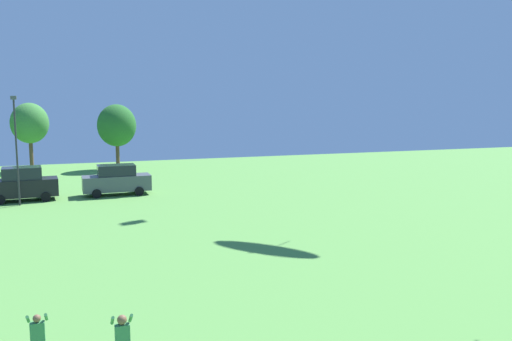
{
  "coord_description": "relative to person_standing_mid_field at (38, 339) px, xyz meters",
  "views": [
    {
      "loc": [
        -5.7,
        -0.74,
        7.1
      ],
      "look_at": [
        -0.61,
        14.09,
        4.96
      ],
      "focal_mm": 38.0,
      "sensor_mm": 36.0,
      "label": 1
    }
  ],
  "objects": [
    {
      "name": "parked_car_second_from_left",
      "position": [
        4.07,
        25.62,
        0.22
      ],
      "size": [
        4.83,
        2.07,
        2.2
      ],
      "rotation": [
        0.0,
        0.0,
        0.02
      ],
      "color": "#4C5156",
      "rests_on": "ground"
    },
    {
      "name": "parked_car_leftmost",
      "position": [
        -2.22,
        25.37,
        0.28
      ],
      "size": [
        4.67,
        2.29,
        2.34
      ],
      "rotation": [
        0.0,
        0.0,
        0.07
      ],
      "color": "black",
      "rests_on": "ground"
    },
    {
      "name": "light_post_0",
      "position": [
        -2.32,
        23.72,
        3.11
      ],
      "size": [
        0.36,
        0.2,
        7.15
      ],
      "color": "#2D2D33",
      "rests_on": "ground"
    },
    {
      "name": "treeline_tree_2",
      "position": [
        -2.58,
        41.23,
        3.71
      ],
      "size": [
        3.49,
        3.49,
        6.53
      ],
      "color": "brown",
      "rests_on": "ground"
    },
    {
      "name": "treeline_tree_3",
      "position": [
        5.36,
        40.18,
        3.42
      ],
      "size": [
        3.74,
        3.74,
        6.37
      ],
      "color": "brown",
      "rests_on": "ground"
    },
    {
      "name": "person_standing_mid_field",
      "position": [
        0.0,
        0.0,
        0.0
      ],
      "size": [
        0.52,
        0.46,
        1.57
      ],
      "rotation": [
        0.0,
        0.0,
        0.49
      ],
      "color": "navy",
      "rests_on": "ground"
    }
  ]
}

